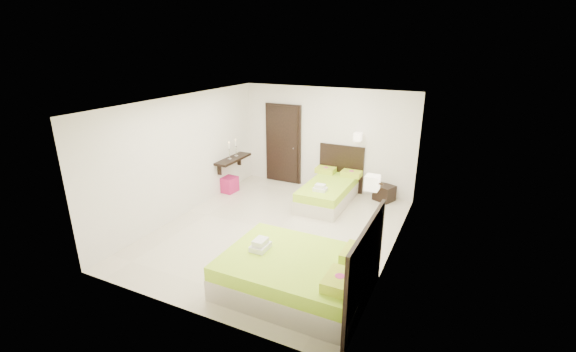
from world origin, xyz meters
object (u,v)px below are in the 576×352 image
at_px(bed_double, 300,273).
at_px(bed_single, 329,190).
at_px(ottoman, 229,184).
at_px(nightstand, 384,193).

bearing_deg(bed_double, bed_single, 102.92).
distance_m(bed_double, ottoman, 4.54).
distance_m(nightstand, ottoman, 3.89).
bearing_deg(bed_double, ottoman, 137.84).
relative_size(bed_single, bed_double, 0.88).
bearing_deg(bed_single, ottoman, -169.39).
bearing_deg(nightstand, bed_single, -126.34).
bearing_deg(ottoman, bed_double, -42.16).
xyz_separation_m(bed_single, bed_double, (0.81, -3.52, 0.03)).
xyz_separation_m(bed_double, nightstand, (0.36, 4.19, -0.13)).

